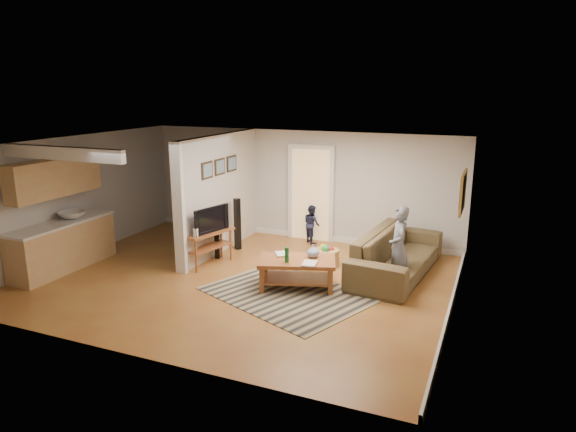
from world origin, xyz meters
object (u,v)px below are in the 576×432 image
object	(u,v)px
speaker_right	(237,224)
toy_basket	(326,256)
child	(396,285)
coffee_table	(298,265)
toddler	(312,242)
tv_console	(209,234)
sofa	(396,274)
speaker_left	(217,236)

from	to	relation	value
speaker_right	toy_basket	xyz separation A→B (m)	(2.12, -0.25, -0.38)
toy_basket	child	bearing A→B (deg)	-17.98
coffee_table	child	world-z (taller)	coffee_table
toddler	child	bearing A→B (deg)	-176.94
coffee_table	toy_basket	bearing A→B (deg)	85.32
coffee_table	speaker_right	size ratio (longest dim) A/B	1.33
tv_console	coffee_table	bearing A→B (deg)	3.62
toy_basket	toddler	xyz separation A→B (m)	(-0.81, 1.35, -0.18)
sofa	toddler	bearing A→B (deg)	65.00
coffee_table	tv_console	bearing A→B (deg)	168.71
speaker_right	toy_basket	size ratio (longest dim) A/B	2.26
coffee_table	toy_basket	xyz separation A→B (m)	(0.10, 1.27, -0.22)
child	sofa	bearing A→B (deg)	170.13
speaker_right	child	distance (m)	3.73
sofa	child	size ratio (longest dim) A/B	1.94
speaker_right	toy_basket	world-z (taller)	speaker_right
sofa	child	xyz separation A→B (m)	(0.12, -0.54, 0.00)
speaker_right	child	bearing A→B (deg)	12.95
sofa	speaker_right	xyz separation A→B (m)	(-3.50, 0.20, 0.57)
coffee_table	speaker_left	bearing A→B (deg)	158.98
toy_basket	child	size ratio (longest dim) A/B	0.35
speaker_left	coffee_table	bearing A→B (deg)	-40.63
child	tv_console	bearing A→B (deg)	-106.32
coffee_table	tv_console	size ratio (longest dim) A/B	1.30
sofa	tv_console	xyz separation A→B (m)	(-3.54, -0.91, 0.63)
sofa	speaker_right	distance (m)	3.55
sofa	speaker_left	distance (m)	3.67
sofa	toddler	distance (m)	2.54
speaker_left	child	distance (m)	3.75
sofa	toy_basket	distance (m)	1.39
tv_console	toddler	xyz separation A→B (m)	(1.36, 2.21, -0.63)
sofa	coffee_table	size ratio (longest dim) A/B	1.85
sofa	child	bearing A→B (deg)	-161.91
sofa	speaker_left	xyz separation A→B (m)	(-3.60, -0.51, 0.47)
sofa	speaker_left	size ratio (longest dim) A/B	2.95
toddler	coffee_table	bearing A→B (deg)	146.65
toy_basket	sofa	bearing A→B (deg)	2.15
sofa	speaker_left	bearing A→B (deg)	103.81
tv_console	speaker_right	xyz separation A→B (m)	(0.04, 1.11, -0.06)
sofa	child	distance (m)	0.55
speaker_right	toy_basket	bearing A→B (deg)	17.69
toy_basket	tv_console	bearing A→B (deg)	-158.30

